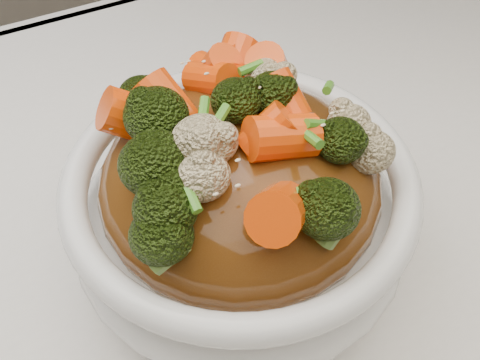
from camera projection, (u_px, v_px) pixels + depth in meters
tablecloth at (188, 289)px, 0.44m from camera, size 1.20×0.80×0.04m
bowl at (240, 214)px, 0.40m from camera, size 0.30×0.30×0.09m
sauce_base at (240, 183)px, 0.38m from camera, size 0.24×0.24×0.10m
carrots at (240, 105)px, 0.33m from camera, size 0.24×0.24×0.06m
broccoli at (240, 106)px, 0.33m from camera, size 0.24×0.24×0.05m
cauliflower at (240, 109)px, 0.33m from camera, size 0.24×0.24×0.04m
scallions at (240, 103)px, 0.33m from camera, size 0.18×0.18×0.02m
sesame_seeds at (240, 103)px, 0.33m from camera, size 0.22×0.22×0.01m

